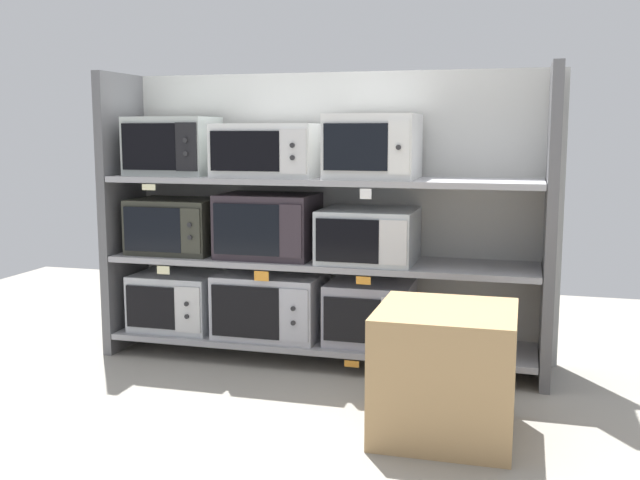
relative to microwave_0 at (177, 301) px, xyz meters
The scene contains 23 objects.
ground 1.32m from the microwave_0, 50.67° to the right, with size 6.20×6.00×0.02m, color gray.
back_panel 0.98m from the microwave_0, 16.79° to the left, with size 2.40×0.04×1.51m, color #B2B2AD.
upright_left 0.58m from the microwave_0, behind, with size 0.05×0.44×1.51m, color #5B5B5E.
upright_right 2.01m from the microwave_0, ahead, with size 0.05×0.44×1.51m, color #5B5B5E.
shelf_0 0.83m from the microwave_0, ahead, with size 2.20×0.44×0.03m, color #99999E.
microwave_0 is the anchor object (origin of this frame).
microwave_1 0.55m from the microwave_0, ahead, with size 0.55×0.41×0.33m.
microwave_2 1.08m from the microwave_0, ahead, with size 0.43×0.37×0.31m.
price_tag_0 1.08m from the microwave_0, 12.05° to the right, with size 0.07×0.00×0.03m, color orange.
shelf_1 0.86m from the microwave_0, ahead, with size 2.20×0.44×0.03m, color #99999E.
microwave_3 0.42m from the microwave_0, ahead, with size 0.46×0.37×0.29m.
microwave_4 0.69m from the microwave_0, ahead, with size 0.49×0.38×0.33m.
microwave_5 1.15m from the microwave_0, ahead, with size 0.47×0.43×0.27m.
price_tag_1 0.31m from the microwave_0, 80.67° to the right, with size 0.07×0.00×0.04m, color beige.
price_tag_2 0.65m from the microwave_0, 21.09° to the right, with size 0.08×0.00×0.05m, color orange.
price_tag_3 1.14m from the microwave_0, 11.46° to the right, with size 0.07×0.00×0.04m, color orange.
shelf_2 1.06m from the microwave_0, ahead, with size 2.20×0.44×0.03m, color #99999E.
microwave_6 0.85m from the microwave_0, behind, with size 0.45×0.34×0.31m.
microwave_7 0.99m from the microwave_0, ahead, with size 0.53×0.40×0.27m.
microwave_8 1.38m from the microwave_0, ahead, with size 0.44×0.39×0.32m.
price_tag_4 0.68m from the microwave_0, 98.04° to the right, with size 0.07×0.00×0.03m, color beige.
price_tag_5 1.29m from the microwave_0, 11.39° to the right, with size 0.06×0.00×0.05m, color white.
shipping_carton 1.74m from the microwave_0, 26.76° to the right, with size 0.54×0.54×0.51m, color tan.
Camera 1 is at (1.01, -3.65, 1.20)m, focal length 41.73 mm.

